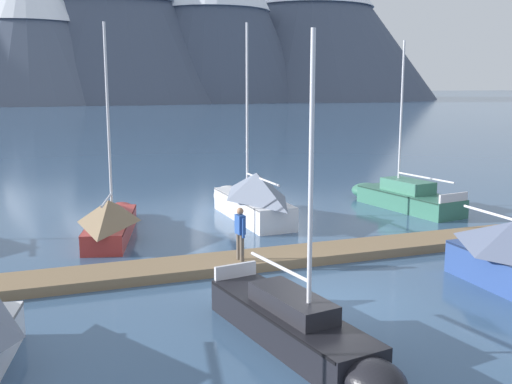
# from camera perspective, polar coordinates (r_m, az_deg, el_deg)

# --- Properties ---
(ground_plane) EXTENTS (700.00, 700.00, 0.00)m
(ground_plane) POSITION_cam_1_polar(r_m,az_deg,el_deg) (16.50, 6.88, -10.41)
(ground_plane) COLOR #38567A
(mountain_shoulder_ridge) EXTENTS (64.58, 64.58, 42.36)m
(mountain_shoulder_ridge) POSITION_cam_1_polar(r_m,az_deg,el_deg) (188.67, -20.65, 14.68)
(mountain_shoulder_ridge) COLOR #4C566B
(mountain_shoulder_ridge) RESTS_ON ground
(mountain_north_horn) EXTENTS (88.75, 88.75, 59.59)m
(mountain_north_horn) POSITION_cam_1_polar(r_m,az_deg,el_deg) (222.77, 5.13, 16.85)
(mountain_north_horn) COLOR #424C60
(mountain_north_horn) RESTS_ON ground
(dock) EXTENTS (27.88, 2.37, 0.30)m
(dock) POSITION_cam_1_polar(r_m,az_deg,el_deg) (19.94, 1.87, -6.23)
(dock) COLOR #846B4C
(dock) RESTS_ON ground
(sailboat_mid_dock_port) EXTENTS (2.88, 6.92, 7.98)m
(sailboat_mid_dock_port) POSITION_cam_1_polar(r_m,az_deg,el_deg) (23.79, -13.42, -2.36)
(sailboat_mid_dock_port) COLOR #B2332D
(sailboat_mid_dock_port) RESTS_ON ground
(sailboat_mid_dock_starboard) EXTENTS (2.35, 6.41, 6.86)m
(sailboat_mid_dock_starboard) POSITION_cam_1_polar(r_m,az_deg,el_deg) (13.65, 4.07, -12.58)
(sailboat_mid_dock_starboard) COLOR black
(sailboat_mid_dock_starboard) RESTS_ON ground
(sailboat_far_berth) EXTENTS (2.10, 6.91, 8.25)m
(sailboat_far_berth) POSITION_cam_1_polar(r_m,az_deg,el_deg) (26.02, -0.44, -0.42)
(sailboat_far_berth) COLOR silver
(sailboat_far_berth) RESTS_ON ground
(sailboat_end_of_dock) EXTENTS (2.77, 6.77, 7.68)m
(sailboat_end_of_dock) POSITION_cam_1_polar(r_m,az_deg,el_deg) (29.25, 13.54, -0.37)
(sailboat_end_of_dock) COLOR #336B56
(sailboat_end_of_dock) RESTS_ON ground
(person_on_dock) EXTENTS (0.26, 0.59, 1.69)m
(person_on_dock) POSITION_cam_1_polar(r_m,az_deg,el_deg) (18.90, -1.50, -3.64)
(person_on_dock) COLOR brown
(person_on_dock) RESTS_ON dock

